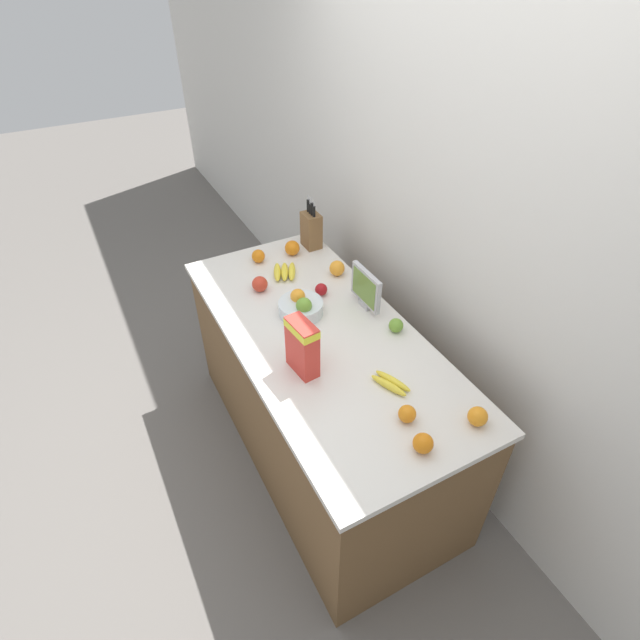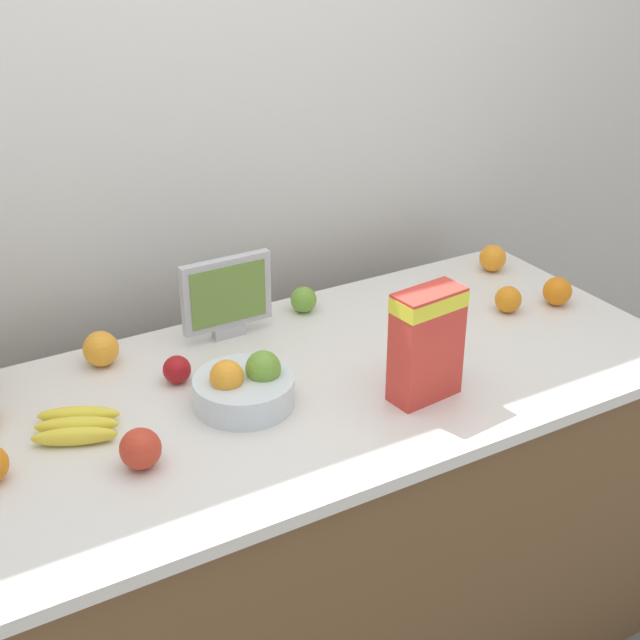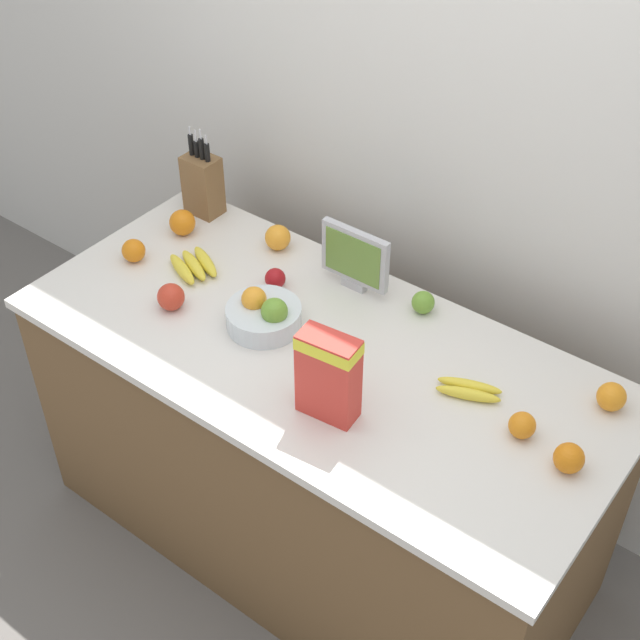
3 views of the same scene
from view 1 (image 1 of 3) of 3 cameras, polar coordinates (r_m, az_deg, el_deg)
ground_plane at (r=3.05m, az=0.16°, el=-14.26°), size 14.00×14.00×0.00m
wall_back at (r=2.47m, az=13.40°, el=10.35°), size 9.00×0.06×2.60m
counter at (r=2.71m, az=0.18°, el=-8.62°), size 1.80×0.83×0.89m
knife_block at (r=3.01m, az=-1.00°, el=10.29°), size 0.12×0.09×0.32m
small_monitor at (r=2.50m, az=5.25°, el=3.62°), size 0.24×0.03×0.21m
cereal_box at (r=2.12m, az=-2.04°, el=-2.87°), size 0.17×0.10×0.26m
fruit_bowl at (r=2.49m, az=-2.20°, el=1.57°), size 0.22×0.22×0.12m
banana_bunch_left at (r=2.79m, az=-4.07°, el=5.53°), size 0.21×0.18×0.04m
banana_bunch_right at (r=2.15m, az=8.09°, el=-7.16°), size 0.19×0.12×0.03m
apple_front at (r=2.41m, az=8.68°, el=-0.62°), size 0.07×0.07×0.07m
apple_by_knife_block at (r=2.67m, az=-6.89°, el=4.10°), size 0.08×0.08×0.08m
apple_rightmost at (r=2.62m, az=0.14°, el=3.51°), size 0.07×0.07×0.07m
orange_mid_right at (r=2.96m, az=-3.19°, el=8.22°), size 0.09×0.09×0.09m
orange_near_bowl at (r=1.94m, az=11.69°, el=-13.63°), size 0.08×0.08×0.08m
orange_by_cereal at (r=2.02m, az=9.93°, el=-10.52°), size 0.07×0.07×0.07m
orange_front_center at (r=2.91m, az=-7.06°, el=7.26°), size 0.08×0.08×0.08m
orange_front_right at (r=2.77m, az=1.96°, el=5.94°), size 0.09×0.09×0.09m
orange_back_center at (r=2.07m, az=17.58°, el=-10.46°), size 0.08×0.08×0.08m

